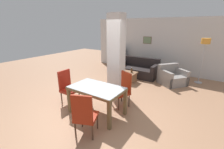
% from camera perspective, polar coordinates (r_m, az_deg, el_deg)
% --- Properties ---
extents(ground_plane, '(18.00, 18.00, 0.00)m').
position_cam_1_polar(ground_plane, '(4.34, -5.60, -14.34)').
color(ground_plane, '#AD7C5A').
extents(back_wall, '(7.20, 0.09, 2.70)m').
position_cam_1_polar(back_wall, '(8.16, 16.70, 10.50)').
color(back_wall, silver).
rests_on(back_wall, ground_plane).
extents(divider_pillar, '(0.49, 0.39, 2.70)m').
position_cam_1_polar(divider_pillar, '(5.00, 1.61, 6.88)').
color(divider_pillar, silver).
rests_on(divider_pillar, ground_plane).
extents(dining_table, '(1.43, 0.86, 0.78)m').
position_cam_1_polar(dining_table, '(4.05, -5.85, -7.12)').
color(dining_table, brown).
rests_on(dining_table, ground_plane).
extents(dining_chair_far_right, '(0.61, 0.61, 1.03)m').
position_cam_1_polar(dining_chair_far_right, '(4.48, 4.15, -5.32)').
color(dining_chair_far_right, maroon).
rests_on(dining_chair_far_right, ground_plane).
extents(dining_chair_near_right, '(0.60, 0.60, 1.03)m').
position_cam_1_polar(dining_chair_near_right, '(3.32, -10.41, -14.65)').
color(dining_chair_near_right, maroon).
rests_on(dining_chair_near_right, ground_plane).
extents(dining_chair_head_left, '(0.46, 0.46, 1.03)m').
position_cam_1_polar(dining_chair_head_left, '(4.83, -16.56, -4.28)').
color(dining_chair_head_left, maroon).
rests_on(dining_chair_head_left, ground_plane).
extents(sofa, '(1.80, 0.93, 0.86)m').
position_cam_1_polar(sofa, '(7.33, 10.05, 1.71)').
color(sofa, black).
rests_on(sofa, ground_plane).
extents(armchair, '(1.24, 1.26, 0.80)m').
position_cam_1_polar(armchair, '(6.68, 21.82, -1.05)').
color(armchair, gray).
rests_on(armchair, ground_plane).
extents(coffee_table, '(0.76, 0.58, 0.42)m').
position_cam_1_polar(coffee_table, '(6.53, 5.83, -0.81)').
color(coffee_table, '#976947').
rests_on(coffee_table, ground_plane).
extents(bottle, '(0.08, 0.08, 0.22)m').
position_cam_1_polar(bottle, '(6.42, 7.50, 1.52)').
color(bottle, '#4C2D14').
rests_on(bottle, coffee_table).
extents(tv_stand, '(1.00, 0.40, 0.53)m').
position_cam_1_polar(tv_stand, '(8.88, 3.16, 4.67)').
color(tv_stand, '#A0674A').
rests_on(tv_stand, ground_plane).
extents(tv_screen, '(0.79, 0.33, 0.62)m').
position_cam_1_polar(tv_screen, '(8.77, 3.23, 8.28)').
color(tv_screen, black).
rests_on(tv_screen, tv_stand).
extents(floor_lamp, '(0.34, 0.34, 1.86)m').
position_cam_1_polar(floor_lamp, '(7.09, 31.92, 9.34)').
color(floor_lamp, '#B7B7BC').
rests_on(floor_lamp, ground_plane).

